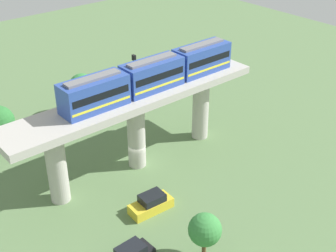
{
  "coord_description": "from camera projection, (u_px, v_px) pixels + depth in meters",
  "views": [
    {
      "loc": [
        34.67,
        -24.91,
        29.07
      ],
      "look_at": [
        2.5,
        2.27,
        5.1
      ],
      "focal_mm": 50.13,
      "sensor_mm": 36.0,
      "label": 1
    }
  ],
  "objects": [
    {
      "name": "tree_near_viaduct",
      "position": [
        205.0,
        230.0,
        37.92
      ],
      "size": [
        2.79,
        2.79,
        4.42
      ],
      "color": "brown",
      "rests_on": "ground"
    },
    {
      "name": "ground_plane",
      "position": [
        137.0,
        164.0,
        51.37
      ],
      "size": [
        120.0,
        120.0,
        0.0
      ],
      "primitive_type": "plane",
      "color": "#5B7A4C"
    },
    {
      "name": "train",
      "position": [
        152.0,
        75.0,
        47.68
      ],
      "size": [
        2.64,
        20.5,
        3.24
      ],
      "color": "#2D4CA5",
      "rests_on": "viaduct"
    },
    {
      "name": "tree_far_corner",
      "position": [
        82.0,
        87.0,
        59.88
      ],
      "size": [
        3.36,
        3.36,
        5.54
      ],
      "color": "brown",
      "rests_on": "ground"
    },
    {
      "name": "parked_car_yellow",
      "position": [
        151.0,
        204.0,
        44.31
      ],
      "size": [
        2.08,
        4.31,
        1.76
      ],
      "rotation": [
        0.0,
        0.0,
        -0.07
      ],
      "color": "yellow",
      "rests_on": "ground"
    },
    {
      "name": "viaduct",
      "position": [
        136.0,
        113.0,
        48.22
      ],
      "size": [
        5.2,
        28.85,
        8.5
      ],
      "color": "#B7B2AA",
      "rests_on": "ground"
    },
    {
      "name": "signal_post",
      "position": [
        135.0,
        98.0,
        52.03
      ],
      "size": [
        0.44,
        0.28,
        11.1
      ],
      "color": "#4C4C51",
      "rests_on": "ground"
    }
  ]
}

